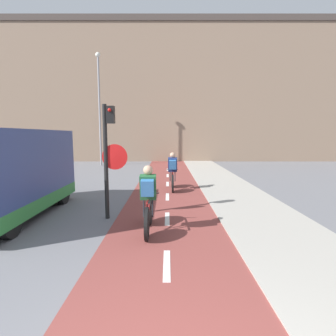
{
  "coord_description": "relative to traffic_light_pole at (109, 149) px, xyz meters",
  "views": [
    {
      "loc": [
        0.02,
        -1.25,
        2.22
      ],
      "look_at": [
        0.0,
        6.94,
        1.2
      ],
      "focal_mm": 28.0,
      "sensor_mm": 36.0,
      "label": 1
    }
  ],
  "objects": [
    {
      "name": "van",
      "position": [
        -2.84,
        0.08,
        -0.7
      ],
      "size": [
        2.15,
        4.45,
        2.38
      ],
      "color": "#334784",
      "rests_on": "ground_plane"
    },
    {
      "name": "cyclist_near",
      "position": [
        1.1,
        -1.04,
        -1.15
      ],
      "size": [
        0.46,
        1.73,
        1.56
      ],
      "color": "black",
      "rests_on": "ground_plane"
    },
    {
      "name": "traffic_light_pole",
      "position": [
        0.0,
        0.0,
        0.0
      ],
      "size": [
        0.67,
        0.25,
        3.02
      ],
      "color": "black",
      "rests_on": "ground_plane"
    },
    {
      "name": "street_lamp_far",
      "position": [
        -3.42,
        12.53,
        2.95
      ],
      "size": [
        0.36,
        0.36,
        8.06
      ],
      "color": "gray",
      "rests_on": "ground_plane"
    },
    {
      "name": "cyclist_far",
      "position": [
        1.73,
        3.62,
        -1.15
      ],
      "size": [
        0.46,
        1.71,
        1.54
      ],
      "color": "black",
      "rests_on": "ground_plane"
    },
    {
      "name": "building_row_background",
      "position": [
        1.53,
        17.95,
        4.06
      ],
      "size": [
        60.0,
        5.2,
        11.86
      ],
      "color": "#89705B",
      "rests_on": "ground_plane"
    }
  ]
}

